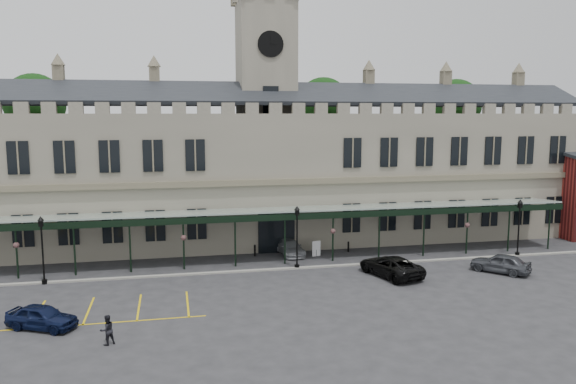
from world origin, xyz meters
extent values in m
plane|color=#29292C|center=(0.00, 0.00, 0.00)|extent=(140.00, 140.00, 0.00)
cube|color=slate|center=(0.00, 16.00, 6.00)|extent=(60.00, 10.00, 12.00)
cube|color=brown|center=(0.00, 10.82, 6.20)|extent=(60.00, 0.35, 0.50)
cube|color=black|center=(0.00, 13.50, 13.80)|extent=(60.00, 4.77, 2.20)
cube|color=black|center=(0.00, 18.50, 13.80)|extent=(60.00, 4.77, 2.20)
cube|color=black|center=(0.00, 10.90, 1.90)|extent=(3.20, 0.18, 3.80)
cube|color=slate|center=(0.00, 16.00, 11.00)|extent=(5.00, 5.00, 22.00)
cylinder|color=silver|center=(0.00, 13.44, 18.00)|extent=(2.20, 0.12, 2.20)
cylinder|color=black|center=(0.00, 13.37, 18.00)|extent=(2.30, 0.04, 2.30)
cube|color=black|center=(0.00, 13.44, 13.00)|extent=(1.40, 0.12, 2.80)
cube|color=#8C9E93|center=(0.00, 9.00, 4.10)|extent=(50.00, 4.00, 0.40)
cube|color=black|center=(0.00, 7.00, 3.85)|extent=(50.00, 0.18, 0.50)
cube|color=gray|center=(0.00, 5.50, 0.06)|extent=(60.00, 0.40, 0.12)
cylinder|color=#332314|center=(-22.00, 25.00, 6.00)|extent=(0.70, 0.70, 12.00)
sphere|color=black|center=(-22.00, 25.00, 13.00)|extent=(6.00, 6.00, 6.00)
cylinder|color=#332314|center=(8.00, 25.00, 6.00)|extent=(0.70, 0.70, 12.00)
sphere|color=black|center=(8.00, 25.00, 13.00)|extent=(6.00, 6.00, 6.00)
cylinder|color=#332314|center=(24.00, 25.00, 6.00)|extent=(0.70, 0.70, 12.00)
sphere|color=black|center=(24.00, 25.00, 13.00)|extent=(6.00, 6.00, 6.00)
cylinder|color=black|center=(-17.83, 5.36, 0.16)|extent=(0.38, 0.38, 0.32)
cylinder|color=black|center=(-17.83, 5.36, 2.11)|extent=(0.13, 0.13, 4.21)
cube|color=black|center=(-17.83, 5.36, 4.37)|extent=(0.29, 0.29, 0.42)
cone|color=black|center=(-17.83, 5.36, 4.74)|extent=(0.46, 0.46, 0.32)
cylinder|color=black|center=(0.62, 5.54, 0.16)|extent=(0.38, 0.38, 0.32)
cylinder|color=black|center=(0.62, 5.54, 2.14)|extent=(0.13, 0.13, 4.28)
cube|color=black|center=(0.62, 5.54, 4.44)|extent=(0.30, 0.30, 0.43)
cone|color=black|center=(0.62, 5.54, 4.81)|extent=(0.47, 0.47, 0.32)
cylinder|color=black|center=(19.80, 5.51, 0.16)|extent=(0.38, 0.38, 0.32)
cylinder|color=black|center=(19.80, 5.51, 2.10)|extent=(0.13, 0.13, 4.20)
cube|color=black|center=(19.80, 5.51, 4.36)|extent=(0.29, 0.29, 0.42)
cone|color=black|center=(19.80, 5.51, 4.73)|extent=(0.46, 0.46, 0.32)
cube|color=#DC5706|center=(15.94, 0.88, 0.02)|extent=(0.41, 0.41, 0.04)
cone|color=#DC5706|center=(15.94, 0.88, 0.38)|extent=(0.48, 0.48, 0.76)
cylinder|color=silver|center=(15.94, 0.88, 0.49)|extent=(0.31, 0.31, 0.11)
cylinder|color=black|center=(3.08, 9.00, 0.27)|extent=(0.07, 0.07, 0.54)
cube|color=silver|center=(3.08, 9.00, 0.65)|extent=(0.76, 0.21, 1.30)
cylinder|color=black|center=(-2.02, 10.08, 0.49)|extent=(0.17, 0.17, 0.98)
cylinder|color=black|center=(6.20, 9.84, 0.46)|extent=(0.16, 0.16, 0.92)
imported|color=black|center=(-16.13, -3.54, 0.69)|extent=(4.33, 3.23, 1.37)
imported|color=#9C9FA4|center=(1.00, 10.00, 0.63)|extent=(2.18, 4.51, 1.26)
imported|color=black|center=(7.00, 2.17, 0.76)|extent=(4.04, 5.96, 1.52)
imported|color=#3E4147|center=(15.51, 1.31, 0.74)|extent=(4.20, 4.42, 1.48)
imported|color=black|center=(-12.30, -6.60, 0.81)|extent=(0.99, 0.93, 1.61)
camera|label=1|loc=(-8.78, -35.93, 12.00)|focal=35.00mm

